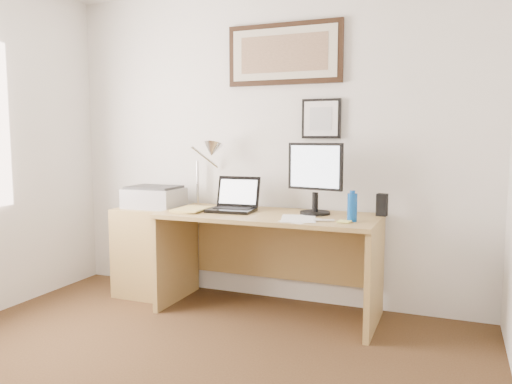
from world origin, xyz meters
The scene contains 17 objects.
wall_back centered at (0.00, 2.00, 1.25)m, with size 3.50×0.02×2.50m, color silver.
side_cabinet centered at (-0.92, 1.68, 0.36)m, with size 0.50×0.40×0.73m, color olive.
water_bottle centered at (0.78, 1.54, 0.84)m, with size 0.07×0.07×0.19m, color #0B459B.
bottle_cap centered at (0.78, 1.54, 0.95)m, with size 0.03×0.03×0.02m, color #0B459B.
speaker centered at (0.94, 1.85, 0.83)m, with size 0.07×0.06×0.16m, color black.
paper_sheet_a centered at (0.45, 1.45, 0.75)m, with size 0.18×0.26×0.00m, color white.
paper_sheet_b centered at (0.42, 1.50, 0.75)m, with size 0.23×0.34×0.00m, color white.
sticky_pad centered at (0.75, 1.47, 0.76)m, with size 0.08×0.08×0.01m, color #EEF272.
marker_pen centered at (0.61, 1.45, 0.76)m, with size 0.02×0.02×0.14m, color silver.
book centered at (-0.55, 1.54, 0.76)m, with size 0.22×0.30×0.02m, color #D6BE65.
desk centered at (0.15, 1.72, 0.51)m, with size 1.60×0.70×0.75m.
laptop centered at (-0.14, 1.67, 0.81)m, with size 0.35×0.31×0.26m.
lcd_monitor centered at (0.47, 1.74, 1.04)m, with size 0.42×0.22×0.52m.
printer centered at (-0.89, 1.72, 0.82)m, with size 0.44×0.34×0.18m.
desk_lamp centered at (-0.41, 1.81, 1.19)m, with size 0.29×0.27×0.53m.
picture_large centered at (0.15, 1.97, 1.95)m, with size 0.92×0.04×0.47m.
picture_small centered at (0.45, 1.97, 1.45)m, with size 0.30×0.03×0.30m.
Camera 1 is at (1.41, -1.76, 1.31)m, focal length 35.00 mm.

